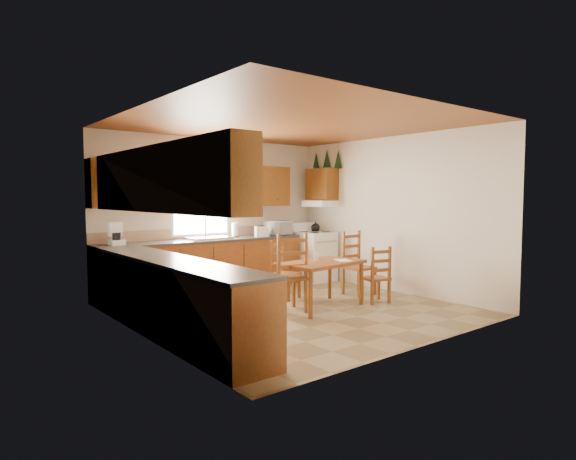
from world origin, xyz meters
TOP-DOWN VIEW (x-y plane):
  - floor at (0.00, 0.00)m, footprint 4.50×4.50m
  - ceiling at (0.00, 0.00)m, footprint 4.50×4.50m
  - wall_left at (-2.25, 0.00)m, footprint 4.50×4.50m
  - wall_right at (2.25, 0.00)m, footprint 4.50×4.50m
  - wall_back at (0.00, 2.25)m, footprint 4.50×4.50m
  - wall_front at (0.00, -2.25)m, footprint 4.50×4.50m
  - lower_cab_back at (-0.38, 1.95)m, footprint 3.75×0.60m
  - lower_cab_left at (-1.95, -0.15)m, footprint 0.60×3.60m
  - counter_back at (-0.38, 1.95)m, footprint 3.75×0.63m
  - counter_left at (-1.95, -0.15)m, footprint 0.63×3.60m
  - backsplash at (-0.38, 2.24)m, footprint 3.75×0.01m
  - upper_cab_back_left at (-1.55, 2.08)m, footprint 1.41×0.33m
  - upper_cab_back_right at (0.86, 2.08)m, footprint 1.25×0.33m
  - upper_cab_left at (-2.08, -0.15)m, footprint 0.33×3.60m
  - upper_cab_stove at (2.08, 1.65)m, footprint 0.33×0.62m
  - range_hood at (2.03, 1.65)m, footprint 0.44×0.62m
  - window_frame at (-0.30, 2.22)m, footprint 1.13×0.02m
  - window_pane at (-0.30, 2.21)m, footprint 1.05×0.01m
  - window_valance at (-0.30, 2.19)m, footprint 1.19×0.01m
  - sink_basin at (-0.30, 1.95)m, footprint 0.75×0.45m
  - pine_decal_a at (2.21, 1.33)m, footprint 0.22×0.22m
  - pine_decal_b at (2.21, 1.65)m, footprint 0.22×0.22m
  - pine_decal_c at (2.21, 1.97)m, footprint 0.22×0.22m
  - stove at (1.88, 1.63)m, footprint 0.64×0.66m
  - coffeemaker at (-1.90, 1.92)m, footprint 0.23×0.26m
  - paper_towel at (0.26, 2.00)m, footprint 0.13×0.13m
  - toaster at (0.77, 1.87)m, footprint 0.26×0.21m
  - microwave at (1.23, 1.95)m, footprint 0.47×0.35m
  - dining_table at (0.40, -0.17)m, footprint 1.38×0.91m
  - chair_near_left at (-0.14, -0.03)m, footprint 0.57×0.55m
  - chair_near_right at (1.33, -0.43)m, footprint 0.45×0.44m
  - chair_far_left at (0.38, 0.65)m, footprint 0.50×0.49m
  - chair_far_right at (1.56, 0.14)m, footprint 0.46×0.44m
  - table_paper at (0.76, -0.27)m, footprint 0.30×0.33m
  - table_card at (0.40, -0.08)m, footprint 0.10×0.04m

SIDE VIEW (x-z plane):
  - floor at x=0.00m, z-range 0.00..0.00m
  - dining_table at x=0.40m, z-range 0.00..0.70m
  - lower_cab_back at x=-0.38m, z-range 0.00..0.88m
  - lower_cab_left at x=-1.95m, z-range 0.00..0.88m
  - chair_near_right at x=1.33m, z-range 0.00..0.88m
  - chair_far_left at x=0.38m, z-range 0.00..0.94m
  - stove at x=1.88m, z-range 0.00..0.95m
  - chair_far_right at x=1.56m, z-range 0.00..1.06m
  - chair_near_left at x=-0.14m, z-range 0.00..1.14m
  - table_paper at x=0.76m, z-range 0.70..0.70m
  - table_card at x=0.40m, z-range 0.70..0.82m
  - counter_back at x=-0.38m, z-range 0.88..0.92m
  - counter_left at x=-1.95m, z-range 0.88..0.92m
  - sink_basin at x=-0.30m, z-range 0.92..0.96m
  - backsplash at x=-0.38m, z-range 0.92..1.10m
  - toaster at x=0.77m, z-range 0.92..1.11m
  - paper_towel at x=0.26m, z-range 0.92..1.18m
  - microwave at x=1.23m, z-range 0.92..1.19m
  - coffeemaker at x=-1.90m, z-range 0.92..1.24m
  - wall_left at x=-2.25m, z-range 1.35..1.35m
  - wall_right at x=2.25m, z-range 1.35..1.35m
  - wall_back at x=0.00m, z-range 1.35..1.35m
  - wall_front at x=0.00m, z-range 1.35..1.35m
  - range_hood at x=2.03m, z-range 1.46..1.58m
  - window_frame at x=-0.30m, z-range 0.96..2.14m
  - window_pane at x=-0.30m, z-range 1.00..2.10m
  - upper_cab_back_left at x=-1.55m, z-range 1.48..2.23m
  - upper_cab_back_right at x=0.86m, z-range 1.48..2.23m
  - upper_cab_left at x=-2.08m, z-range 1.48..2.23m
  - upper_cab_stove at x=2.08m, z-range 1.59..2.21m
  - window_valance at x=-0.30m, z-range 1.93..2.17m
  - pine_decal_a at x=2.21m, z-range 2.20..2.56m
  - pine_decal_c at x=2.21m, z-range 2.20..2.56m
  - pine_decal_b at x=2.21m, z-range 2.24..2.60m
  - ceiling at x=0.00m, z-range 2.70..2.70m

